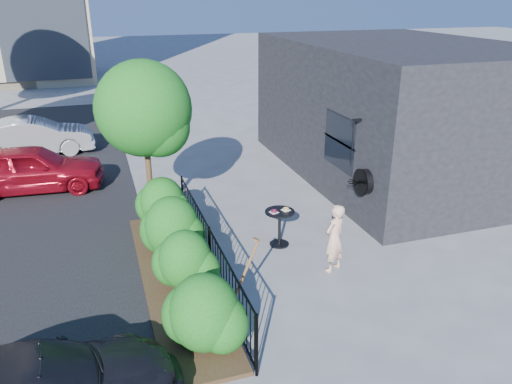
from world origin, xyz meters
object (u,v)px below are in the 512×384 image
object	(u,v)px
cafe_table	(280,222)
car_red	(31,168)
shovel	(242,282)
woman	(335,238)
car_silver	(34,137)
patio_tree	(147,115)

from	to	relation	value
cafe_table	car_red	bearing A→B (deg)	136.23
cafe_table	shovel	world-z (taller)	shovel
woman	car_silver	size ratio (longest dim) A/B	0.37
patio_tree	car_silver	xyz separation A→B (m)	(-3.26, 7.03, -2.11)
patio_tree	car_red	world-z (taller)	patio_tree
cafe_table	car_silver	xyz separation A→B (m)	(-5.78, 8.99, 0.07)
car_red	car_silver	world-z (taller)	car_red
car_silver	cafe_table	bearing A→B (deg)	-150.44
car_silver	car_red	bearing A→B (deg)	-179.79
woman	car_silver	world-z (taller)	woman
shovel	car_red	xyz separation A→B (m)	(-4.02, 7.59, 0.01)
woman	car_silver	xyz separation A→B (m)	(-6.45, 10.36, -0.08)
patio_tree	cafe_table	xyz separation A→B (m)	(2.53, -1.95, -2.18)
cafe_table	car_silver	size ratio (longest dim) A/B	0.23
cafe_table	woman	world-z (taller)	woman
cafe_table	car_red	world-z (taller)	car_red
car_red	car_silver	bearing A→B (deg)	7.74
woman	car_red	bearing A→B (deg)	-74.01
woman	car_red	distance (m)	9.15
woman	shovel	size ratio (longest dim) A/B	0.96
car_red	woman	bearing A→B (deg)	-132.75
woman	shovel	bearing A→B (deg)	-5.26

